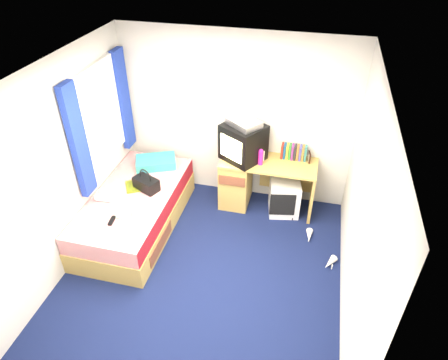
% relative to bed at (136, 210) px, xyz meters
% --- Properties ---
extents(ground, '(3.40, 3.40, 0.00)m').
position_rel_bed_xyz_m(ground, '(1.10, -0.58, -0.27)').
color(ground, '#0C1438').
rests_on(ground, ground).
extents(room_shell, '(3.40, 3.40, 3.40)m').
position_rel_bed_xyz_m(room_shell, '(1.10, -0.58, 1.18)').
color(room_shell, white).
rests_on(room_shell, ground).
extents(bed, '(1.01, 2.00, 0.54)m').
position_rel_bed_xyz_m(bed, '(0.00, 0.00, 0.00)').
color(bed, tan).
rests_on(bed, ground).
extents(pillow, '(0.65, 0.54, 0.12)m').
position_rel_bed_xyz_m(pillow, '(0.04, 0.70, 0.33)').
color(pillow, blue).
rests_on(pillow, bed).
extents(desk, '(1.30, 0.55, 0.75)m').
position_rel_bed_xyz_m(desk, '(1.35, 0.86, 0.14)').
color(desk, tan).
rests_on(desk, ground).
extents(storage_cube, '(0.47, 0.47, 0.50)m').
position_rel_bed_xyz_m(storage_cube, '(1.89, 0.79, -0.02)').
color(storage_cube, white).
rests_on(storage_cube, ground).
extents(crt_tv, '(0.67, 0.66, 0.50)m').
position_rel_bed_xyz_m(crt_tv, '(1.26, 0.86, 0.73)').
color(crt_tv, black).
rests_on(crt_tv, desk).
extents(vcr, '(0.52, 0.49, 0.08)m').
position_rel_bed_xyz_m(vcr, '(1.27, 0.86, 1.02)').
color(vcr, silver).
rests_on(vcr, crt_tv).
extents(book_row, '(0.34, 0.13, 0.20)m').
position_rel_bed_xyz_m(book_row, '(1.94, 1.02, 0.58)').
color(book_row, maroon).
rests_on(book_row, desk).
extents(picture_frame, '(0.04, 0.12, 0.14)m').
position_rel_bed_xyz_m(picture_frame, '(2.15, 0.99, 0.55)').
color(picture_frame, black).
rests_on(picture_frame, desk).
extents(pink_water_bottle, '(0.07, 0.07, 0.21)m').
position_rel_bed_xyz_m(pink_water_bottle, '(1.52, 0.77, 0.59)').
color(pink_water_bottle, '#E42095').
rests_on(pink_water_bottle, desk).
extents(aerosol_can, '(0.06, 0.06, 0.16)m').
position_rel_bed_xyz_m(aerosol_can, '(1.54, 0.87, 0.56)').
color(aerosol_can, white).
rests_on(aerosol_can, desk).
extents(handbag, '(0.38, 0.31, 0.31)m').
position_rel_bed_xyz_m(handbag, '(0.13, 0.14, 0.36)').
color(handbag, black).
rests_on(handbag, bed).
extents(towel, '(0.34, 0.31, 0.09)m').
position_rel_bed_xyz_m(towel, '(0.29, -0.29, 0.32)').
color(towel, white).
rests_on(towel, bed).
extents(magazine, '(0.32, 0.35, 0.01)m').
position_rel_bed_xyz_m(magazine, '(-0.05, 0.15, 0.28)').
color(magazine, '#B1CA16').
rests_on(magazine, bed).
extents(water_bottle, '(0.20, 0.09, 0.07)m').
position_rel_bed_xyz_m(water_bottle, '(-0.30, -0.22, 0.31)').
color(water_bottle, white).
rests_on(water_bottle, bed).
extents(colour_swatch_fan, '(0.23, 0.09, 0.01)m').
position_rel_bed_xyz_m(colour_swatch_fan, '(0.07, -0.47, 0.28)').
color(colour_swatch_fan, yellow).
rests_on(colour_swatch_fan, bed).
extents(remote_control, '(0.07, 0.17, 0.02)m').
position_rel_bed_xyz_m(remote_control, '(-0.02, -0.55, 0.28)').
color(remote_control, black).
rests_on(remote_control, bed).
extents(window_assembly, '(0.11, 1.42, 1.40)m').
position_rel_bed_xyz_m(window_assembly, '(-0.45, 0.32, 1.15)').
color(window_assembly, silver).
rests_on(window_assembly, room_shell).
extents(white_heels, '(0.41, 0.65, 0.09)m').
position_rel_bed_xyz_m(white_heels, '(2.43, 0.09, -0.23)').
color(white_heels, white).
rests_on(white_heels, ground).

